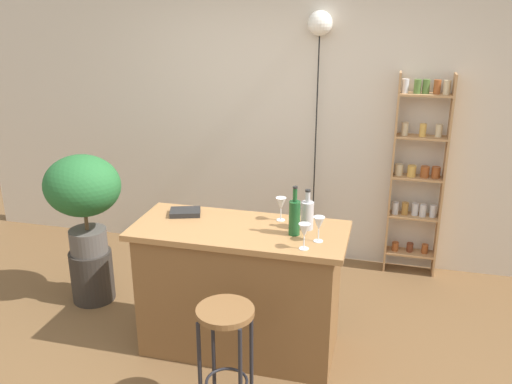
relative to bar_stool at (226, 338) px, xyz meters
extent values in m
plane|color=brown|center=(-0.11, 0.37, -0.53)|extent=(12.00, 12.00, 0.00)
cube|color=beige|center=(-0.11, 2.32, 0.87)|extent=(6.40, 0.10, 2.80)
cube|color=brown|center=(-0.11, 0.67, -0.09)|extent=(1.32, 0.57, 0.88)
cube|color=#9E7042|center=(-0.11, 0.67, 0.37)|extent=(1.43, 0.62, 0.04)
cylinder|color=black|center=(-0.12, -0.12, -0.19)|extent=(0.02, 0.02, 0.69)
cylinder|color=black|center=(0.12, -0.12, -0.19)|extent=(0.02, 0.02, 0.69)
cylinder|color=black|center=(-0.12, 0.12, -0.19)|extent=(0.02, 0.02, 0.69)
cylinder|color=black|center=(0.12, 0.12, -0.19)|extent=(0.02, 0.02, 0.69)
torus|color=black|center=(0.00, 0.00, -0.30)|extent=(0.26, 0.26, 0.02)
cylinder|color=brown|center=(0.00, 0.00, 0.17)|extent=(0.33, 0.33, 0.03)
cube|color=tan|center=(0.85, 2.17, 0.36)|extent=(0.02, 0.16, 1.79)
cube|color=tan|center=(1.28, 2.17, 0.36)|extent=(0.02, 0.16, 1.79)
cube|color=tan|center=(1.06, 2.17, -0.35)|extent=(0.41, 0.16, 0.02)
cylinder|color=#994C23|center=(0.94, 2.16, -0.30)|extent=(0.06, 0.06, 0.08)
cylinder|color=brown|center=(1.06, 2.18, -0.30)|extent=(0.06, 0.06, 0.08)
cylinder|color=#994C23|center=(1.19, 2.18, -0.30)|extent=(0.06, 0.06, 0.08)
cube|color=tan|center=(1.06, 2.17, 0.00)|extent=(0.41, 0.16, 0.02)
cylinder|color=silver|center=(0.90, 2.16, 0.07)|extent=(0.06, 0.06, 0.11)
cylinder|color=#AD7A38|center=(0.99, 2.17, 0.07)|extent=(0.06, 0.06, 0.11)
cylinder|color=silver|center=(1.07, 2.17, 0.07)|extent=(0.06, 0.06, 0.11)
cylinder|color=silver|center=(1.14, 2.16, 0.07)|extent=(0.06, 0.06, 0.11)
cylinder|color=silver|center=(1.23, 2.17, 0.07)|extent=(0.06, 0.06, 0.11)
cube|color=tan|center=(1.06, 2.17, 0.36)|extent=(0.41, 0.16, 0.02)
cylinder|color=beige|center=(0.90, 2.18, 0.42)|extent=(0.07, 0.07, 0.10)
cylinder|color=gold|center=(1.01, 2.16, 0.42)|extent=(0.07, 0.07, 0.10)
cylinder|color=#994C23|center=(1.12, 2.16, 0.42)|extent=(0.07, 0.07, 0.10)
cylinder|color=#994C23|center=(1.21, 2.17, 0.42)|extent=(0.07, 0.07, 0.10)
cube|color=tan|center=(1.06, 2.17, 0.72)|extent=(0.41, 0.16, 0.02)
cylinder|color=beige|center=(0.92, 2.17, 0.78)|extent=(0.06, 0.06, 0.11)
cylinder|color=gold|center=(1.07, 2.16, 0.78)|extent=(0.06, 0.06, 0.11)
cylinder|color=beige|center=(1.20, 2.17, 0.78)|extent=(0.06, 0.06, 0.11)
cube|color=tan|center=(1.06, 2.17, 1.08)|extent=(0.41, 0.16, 0.02)
cylinder|color=silver|center=(0.89, 2.16, 1.15)|extent=(0.06, 0.06, 0.12)
cylinder|color=#4C7033|center=(0.99, 2.16, 1.15)|extent=(0.06, 0.06, 0.12)
cylinder|color=#4C7033|center=(1.06, 2.17, 1.15)|extent=(0.06, 0.06, 0.12)
cylinder|color=#994C23|center=(1.15, 2.17, 1.15)|extent=(0.06, 0.06, 0.12)
cylinder|color=beige|center=(1.22, 2.16, 1.15)|extent=(0.06, 0.06, 0.12)
cylinder|color=#2D2823|center=(-1.47, 1.00, -0.32)|extent=(0.34, 0.34, 0.43)
cylinder|color=#514C47|center=(-1.47, 1.00, -0.01)|extent=(0.30, 0.30, 0.19)
cylinder|color=brown|center=(-1.47, 1.00, 0.17)|extent=(0.03, 0.03, 0.16)
ellipsoid|color=#23602D|center=(-1.47, 1.00, 0.46)|extent=(0.60, 0.54, 0.48)
cylinder|color=#B2B2B7|center=(0.33, 0.77, 0.48)|extent=(0.08, 0.08, 0.19)
cylinder|color=#B2B2B7|center=(0.33, 0.77, 0.61)|extent=(0.03, 0.03, 0.07)
cylinder|color=black|center=(0.33, 0.77, 0.66)|extent=(0.04, 0.04, 0.01)
cylinder|color=#194C23|center=(0.26, 0.66, 0.50)|extent=(0.07, 0.07, 0.23)
cylinder|color=#194C23|center=(0.26, 0.66, 0.66)|extent=(0.03, 0.03, 0.09)
cylinder|color=black|center=(0.26, 0.66, 0.71)|extent=(0.03, 0.03, 0.01)
cylinder|color=silver|center=(0.13, 0.87, 0.39)|extent=(0.06, 0.06, 0.00)
cylinder|color=silver|center=(0.13, 0.87, 0.43)|extent=(0.01, 0.01, 0.08)
cone|color=silver|center=(0.13, 0.87, 0.51)|extent=(0.07, 0.07, 0.08)
cylinder|color=silver|center=(0.36, 0.46, 0.39)|extent=(0.06, 0.06, 0.00)
cylinder|color=silver|center=(0.36, 0.46, 0.43)|extent=(0.01, 0.01, 0.08)
cone|color=silver|center=(0.36, 0.46, 0.51)|extent=(0.07, 0.07, 0.08)
cylinder|color=silver|center=(0.43, 0.59, 0.39)|extent=(0.06, 0.06, 0.00)
cylinder|color=silver|center=(0.43, 0.59, 0.43)|extent=(0.01, 0.01, 0.08)
cone|color=silver|center=(0.43, 0.59, 0.51)|extent=(0.07, 0.07, 0.08)
cube|color=black|center=(-0.54, 0.80, 0.41)|extent=(0.25, 0.21, 0.03)
cylinder|color=black|center=(0.16, 2.21, 0.55)|extent=(0.01, 0.01, 2.16)
sphere|color=white|center=(0.16, 2.21, 1.63)|extent=(0.21, 0.21, 0.21)
camera|label=1|loc=(0.82, -2.51, 1.81)|focal=38.12mm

